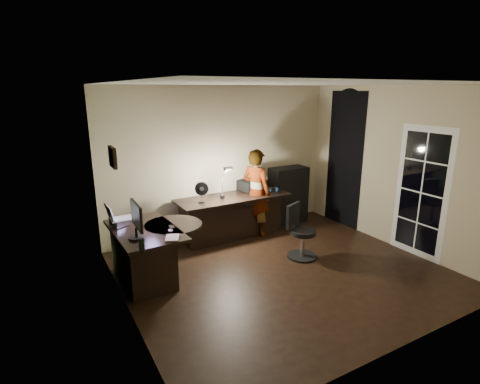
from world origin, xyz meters
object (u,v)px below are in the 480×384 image
desk_left (146,255)px  person (256,193)px  cabinet (288,195)px  monitor (136,226)px  desk_right (233,217)px  office_chair (303,232)px

desk_left → person: bearing=16.2°
cabinet → monitor: size_ratio=2.21×
desk_right → office_chair: bearing=-67.0°
monitor → person: (2.45, 1.04, -0.15)m
office_chair → person: (-0.12, 1.23, 0.37)m
monitor → office_chair: bearing=-2.6°
desk_left → office_chair: size_ratio=1.54×
desk_left → monitor: size_ratio=2.60×
cabinet → office_chair: (-0.79, -1.49, -0.13)m
cabinet → person: size_ratio=0.71×
monitor → cabinet: bearing=22.7°
office_chair → desk_left: bearing=145.1°
cabinet → office_chair: cabinet is taller
monitor → person: size_ratio=0.32×
cabinet → monitor: bearing=-159.4°
desk_left → person: (2.27, 0.75, 0.42)m
desk_left → cabinet: (3.19, 1.01, 0.18)m
office_chair → monitor: bearing=152.3°
monitor → office_chair: (2.58, -0.19, -0.52)m
desk_right → person: bearing=-8.9°
desk_right → cabinet: size_ratio=1.83×
desk_right → person: person is taller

